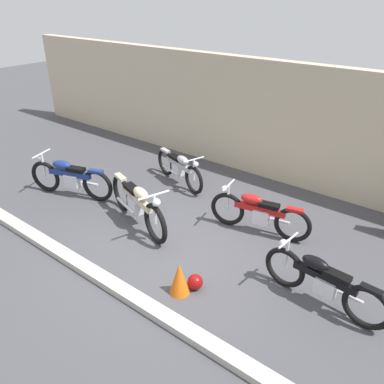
{
  "coord_description": "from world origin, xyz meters",
  "views": [
    {
      "loc": [
        3.79,
        -4.33,
        4.21
      ],
      "look_at": [
        -0.45,
        1.13,
        0.55
      ],
      "focal_mm": 36.02,
      "sensor_mm": 36.0,
      "label": 1
    }
  ],
  "objects": [
    {
      "name": "motorcycle_cream",
      "position": [
        -1.08,
        0.19,
        0.48
      ],
      "size": [
        2.16,
        0.93,
        1.0
      ],
      "rotation": [
        0.0,
        0.0,
        -0.32
      ],
      "color": "black",
      "rests_on": "ground_plane"
    },
    {
      "name": "motorcycle_blue",
      "position": [
        -3.16,
        0.13,
        0.46
      ],
      "size": [
        2.06,
        0.87,
        0.96
      ],
      "rotation": [
        0.0,
        0.0,
        3.45
      ],
      "color": "black",
      "rests_on": "ground_plane"
    },
    {
      "name": "motorcycle_silver",
      "position": [
        -1.61,
        2.12,
        0.42
      ],
      "size": [
        1.86,
        0.78,
        0.86
      ],
      "rotation": [
        0.0,
        0.0,
        -0.31
      ],
      "color": "black",
      "rests_on": "ground_plane"
    },
    {
      "name": "ground_plane",
      "position": [
        0.0,
        0.0,
        0.0
      ],
      "size": [
        40.0,
        40.0,
        0.0
      ],
      "primitive_type": "plane",
      "color": "#47474C"
    },
    {
      "name": "building_wall",
      "position": [
        0.0,
        3.85,
        1.41
      ],
      "size": [
        18.0,
        0.3,
        2.82
      ],
      "primitive_type": "cube",
      "color": "beige",
      "rests_on": "ground_plane"
    },
    {
      "name": "traffic_cone",
      "position": [
        0.82,
        -0.82,
        0.28
      ],
      "size": [
        0.32,
        0.32,
        0.55
      ],
      "primitive_type": "cone",
      "color": "orange",
      "rests_on": "ground_plane"
    },
    {
      "name": "motorcycle_red",
      "position": [
        0.93,
        1.41,
        0.43
      ],
      "size": [
        1.98,
        0.65,
        0.9
      ],
      "rotation": [
        0.0,
        0.0,
        3.33
      ],
      "color": "black",
      "rests_on": "ground_plane"
    },
    {
      "name": "helmet",
      "position": [
        0.95,
        -0.6,
        0.12
      ],
      "size": [
        0.25,
        0.25,
        0.25
      ],
      "primitive_type": "sphere",
      "color": "maroon",
      "rests_on": "ground_plane"
    },
    {
      "name": "motorcycle_black",
      "position": [
        2.63,
        0.28,
        0.42
      ],
      "size": [
        1.96,
        0.55,
        0.88
      ],
      "rotation": [
        0.0,
        0.0,
        3.06
      ],
      "color": "black",
      "rests_on": "ground_plane"
    },
    {
      "name": "curb_strip",
      "position": [
        0.0,
        -1.4,
        0.06
      ],
      "size": [
        18.0,
        0.24,
        0.12
      ],
      "primitive_type": "cube",
      "color": "#B7B2A8",
      "rests_on": "ground_plane"
    }
  ]
}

